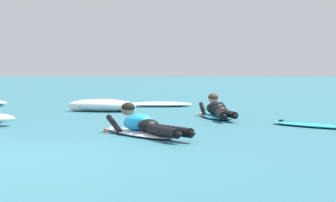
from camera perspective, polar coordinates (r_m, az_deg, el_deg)
ground_plane at (r=18.18m, az=-3.79°, el=-0.56°), size 120.00×120.00×0.00m
surfer_near at (r=10.74m, az=-2.07°, el=-2.11°), size 1.68×2.35×0.54m
surfer_far at (r=14.51m, az=4.04°, el=-0.85°), size 0.88×2.54×0.55m
drifting_surfboard at (r=12.55m, az=12.18°, el=-1.94°), size 1.86×1.83×0.16m
whitewater_mid_left at (r=16.65m, az=-5.37°, el=-0.39°), size 1.82×1.05×0.30m
whitewater_back at (r=18.67m, az=-0.70°, el=-0.28°), size 1.86×0.97×0.13m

